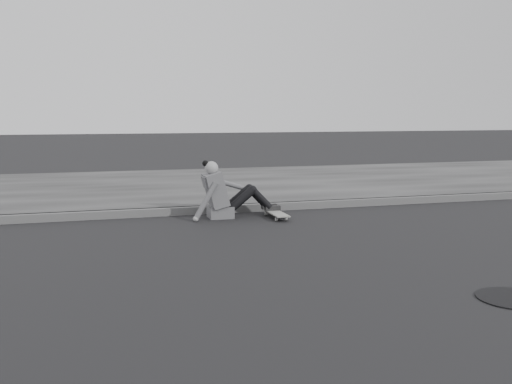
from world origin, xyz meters
TOP-DOWN VIEW (x-y plane):
  - ground at (0.00, 0.00)m, footprint 80.00×80.00m
  - curb at (0.00, 2.58)m, footprint 24.00×0.16m
  - sidewalk at (0.00, 5.60)m, footprint 24.00×6.00m
  - skateboard at (-0.14, 1.92)m, footprint 0.20×0.78m
  - seated_woman at (-0.87, 2.16)m, footprint 1.38×0.46m

SIDE VIEW (x-z plane):
  - ground at x=0.00m, z-range 0.00..0.00m
  - curb at x=0.00m, z-range 0.00..0.12m
  - sidewalk at x=0.00m, z-range 0.00..0.12m
  - skateboard at x=-0.14m, z-range 0.03..0.12m
  - seated_woman at x=-0.87m, z-range -0.08..0.80m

